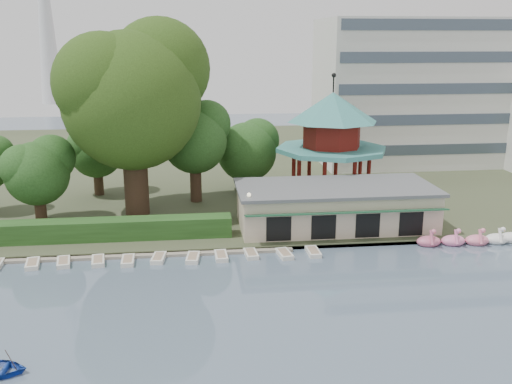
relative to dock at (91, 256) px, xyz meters
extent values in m
plane|color=slate|center=(12.00, -17.20, -0.12)|extent=(220.00, 220.00, 0.00)
cube|color=#424930|center=(12.00, 34.80, 0.08)|extent=(220.00, 70.00, 0.40)
cube|color=gray|center=(12.00, 0.10, 0.03)|extent=(220.00, 0.60, 0.30)
cube|color=gray|center=(0.00, 0.00, 0.00)|extent=(34.00, 1.60, 0.24)
cube|color=beige|center=(22.00, 4.80, 2.08)|extent=(18.00, 8.00, 3.60)
cube|color=#595B5E|center=(22.00, 4.80, 4.03)|extent=(18.60, 8.60, 0.30)
cube|color=#194C2D|center=(22.00, 0.50, 2.88)|extent=(18.00, 1.59, 0.45)
cylinder|color=beige|center=(24.00, 14.80, 0.88)|extent=(10.40, 10.40, 1.20)
cylinder|color=teal|center=(24.00, 14.80, 5.73)|extent=(12.40, 12.40, 0.50)
cylinder|color=maroon|center=(24.00, 14.80, 7.38)|extent=(6.40, 6.40, 2.80)
cone|color=teal|center=(24.00, 14.80, 10.38)|extent=(10.00, 10.00, 3.20)
cylinder|color=black|center=(24.00, 14.80, 12.88)|extent=(0.16, 0.16, 1.80)
cube|color=silver|center=(42.00, 32.80, 10.28)|extent=(30.00, 14.00, 20.00)
cube|color=#28511E|center=(-3.00, 3.30, 1.18)|extent=(30.00, 2.00, 1.80)
cylinder|color=black|center=(13.50, 1.80, 2.28)|extent=(0.12, 0.12, 4.00)
sphere|color=beige|center=(13.50, 1.80, 4.38)|extent=(0.36, 0.36, 0.36)
cylinder|color=#3A281C|center=(3.00, 10.80, 4.89)|extent=(2.43, 2.43, 9.22)
sphere|color=#2F4C16|center=(3.00, 10.80, 11.72)|extent=(13.49, 13.49, 13.49)
sphere|color=#2F4C16|center=(5.70, 12.82, 14.67)|extent=(10.12, 10.12, 10.12)
sphere|color=#2F4C16|center=(0.64, 9.45, 13.56)|extent=(9.44, 9.44, 9.44)
cylinder|color=#3A281C|center=(-6.00, 8.80, 2.25)|extent=(1.10, 1.10, 3.95)
sphere|color=#28511E|center=(-6.00, 8.80, 5.18)|extent=(6.09, 6.09, 6.09)
sphere|color=#28511E|center=(-4.78, 9.71, 6.44)|extent=(4.57, 4.57, 4.57)
sphere|color=#28511E|center=(-7.07, 8.19, 5.97)|extent=(4.27, 4.27, 4.27)
cylinder|color=#3A281C|center=(9.00, 14.80, 2.96)|extent=(1.24, 1.24, 5.35)
sphere|color=#28511E|center=(9.00, 14.80, 6.92)|extent=(6.91, 6.91, 6.91)
sphere|color=#28511E|center=(10.38, 15.84, 8.63)|extent=(5.18, 5.18, 5.18)
sphere|color=#28511E|center=(7.79, 14.11, 7.99)|extent=(4.84, 4.84, 4.84)
cylinder|color=#3A281C|center=(15.00, 18.80, 2.13)|extent=(1.24, 1.24, 3.69)
sphere|color=#28511E|center=(15.00, 18.80, 4.86)|extent=(6.88, 6.88, 6.88)
sphere|color=#28511E|center=(16.38, 19.83, 6.04)|extent=(5.16, 5.16, 5.16)
sphere|color=#28511E|center=(13.80, 18.11, 5.60)|extent=(4.82, 4.82, 4.82)
cylinder|color=#3A281C|center=(-2.00, 18.80, 2.30)|extent=(1.07, 1.07, 4.05)
sphere|color=#28511E|center=(-2.00, 18.80, 5.30)|extent=(5.92, 5.92, 5.92)
sphere|color=#28511E|center=(-0.82, 19.69, 6.59)|extent=(4.44, 4.44, 4.44)
sphere|color=#28511E|center=(-3.04, 18.21, 6.11)|extent=(4.14, 4.14, 4.14)
ellipsoid|color=#D46685|center=(29.21, -0.49, 0.23)|extent=(2.16, 1.44, 0.99)
cylinder|color=#D46685|center=(29.21, -1.04, 0.78)|extent=(0.26, 0.79, 1.29)
sphere|color=#D46685|center=(29.21, -1.34, 1.43)|extent=(0.44, 0.44, 0.44)
ellipsoid|color=pink|center=(31.44, -0.56, 0.23)|extent=(2.16, 1.44, 0.99)
cylinder|color=pink|center=(31.44, -1.11, 0.78)|extent=(0.26, 0.79, 1.29)
sphere|color=pink|center=(31.44, -1.41, 1.43)|extent=(0.44, 0.44, 0.44)
ellipsoid|color=pink|center=(33.60, -0.70, 0.23)|extent=(2.16, 1.44, 0.99)
cylinder|color=pink|center=(33.60, -1.25, 0.78)|extent=(0.26, 0.79, 1.29)
sphere|color=pink|center=(33.60, -1.55, 1.43)|extent=(0.44, 0.44, 0.44)
ellipsoid|color=white|center=(35.48, -0.61, 0.23)|extent=(2.16, 1.44, 0.99)
cylinder|color=white|center=(35.48, -1.16, 0.78)|extent=(0.26, 0.79, 1.29)
sphere|color=white|center=(35.48, -1.46, 1.43)|extent=(0.44, 0.44, 0.44)
ellipsoid|color=white|center=(36.95, -0.43, 0.23)|extent=(2.16, 1.44, 0.99)
cube|color=silver|center=(-4.34, -1.40, 0.06)|extent=(1.36, 2.43, 0.36)
cube|color=silver|center=(-1.94, -1.33, 0.06)|extent=(1.38, 2.44, 0.36)
cube|color=silver|center=(0.81, -1.37, 0.06)|extent=(1.30, 2.41, 0.36)
cube|color=silver|center=(3.21, -1.59, 0.06)|extent=(1.07, 2.33, 0.36)
cube|color=silver|center=(5.67, -1.29, 0.06)|extent=(1.27, 2.40, 0.36)
cube|color=silver|center=(8.48, -1.57, 0.06)|extent=(1.26, 2.40, 0.36)
cube|color=silver|center=(10.82, -1.43, 0.06)|extent=(1.09, 2.34, 0.36)
cube|color=silver|center=(13.34, -1.21, 0.06)|extent=(1.17, 2.37, 0.36)
cube|color=silver|center=(16.13, -1.58, 0.06)|extent=(1.31, 2.42, 0.36)
cube|color=silver|center=(18.63, -1.40, 0.06)|extent=(1.04, 2.32, 0.36)
cylinder|color=#3A281C|center=(-1.29, -17.04, 0.23)|extent=(0.94, 0.29, 2.01)
camera|label=1|loc=(8.61, -45.85, 17.48)|focal=40.00mm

